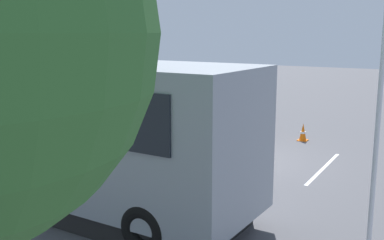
% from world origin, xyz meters
% --- Properties ---
extents(ground_plane, '(80.00, 80.00, 0.00)m').
position_xyz_m(ground_plane, '(0.00, 0.00, 0.00)').
color(ground_plane, '#4C4C51').
extents(tour_bus, '(9.34, 2.78, 3.25)m').
position_xyz_m(tour_bus, '(1.83, 5.30, 1.64)').
color(tour_bus, '#8C939E').
rests_on(tour_bus, ground_plane).
extents(spectator_far_left, '(0.57, 0.39, 1.69)m').
position_xyz_m(spectator_far_left, '(0.17, 2.68, 1.00)').
color(spectator_far_left, '#473823').
rests_on(spectator_far_left, ground_plane).
extents(spectator_left, '(0.57, 0.32, 1.77)m').
position_xyz_m(spectator_left, '(1.19, 2.68, 1.05)').
color(spectator_left, black).
rests_on(spectator_left, ground_plane).
extents(spectator_centre, '(0.57, 0.34, 1.75)m').
position_xyz_m(spectator_centre, '(2.36, 2.54, 1.05)').
color(spectator_centre, black).
rests_on(spectator_centre, ground_plane).
extents(parked_motorcycle_silver, '(2.04, 0.65, 0.99)m').
position_xyz_m(parked_motorcycle_silver, '(1.85, 3.51, 0.48)').
color(parked_motorcycle_silver, black).
rests_on(parked_motorcycle_silver, ground_plane).
extents(stunt_motorcycle, '(2.00, 0.85, 1.63)m').
position_xyz_m(stunt_motorcycle, '(1.47, -3.25, 0.99)').
color(stunt_motorcycle, black).
rests_on(stunt_motorcycle, ground_plane).
extents(flagpole, '(0.78, 0.36, 5.96)m').
position_xyz_m(flagpole, '(-4.78, 4.91, 2.93)').
color(flagpole, silver).
rests_on(flagpole, ground_plane).
extents(traffic_cone, '(0.34, 0.34, 0.63)m').
position_xyz_m(traffic_cone, '(-1.13, -3.48, 0.30)').
color(traffic_cone, orange).
rests_on(traffic_cone, ground_plane).
extents(bay_line_a, '(0.13, 3.58, 0.01)m').
position_xyz_m(bay_line_a, '(-2.69, -0.41, 0.00)').
color(bay_line_a, white).
rests_on(bay_line_a, ground_plane).
extents(bay_line_b, '(0.13, 3.60, 0.01)m').
position_xyz_m(bay_line_b, '(-0.10, -0.41, 0.00)').
color(bay_line_b, white).
rests_on(bay_line_b, ground_plane).
extents(bay_line_c, '(0.13, 4.83, 0.01)m').
position_xyz_m(bay_line_c, '(2.48, -0.41, 0.00)').
color(bay_line_c, white).
rests_on(bay_line_c, ground_plane).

